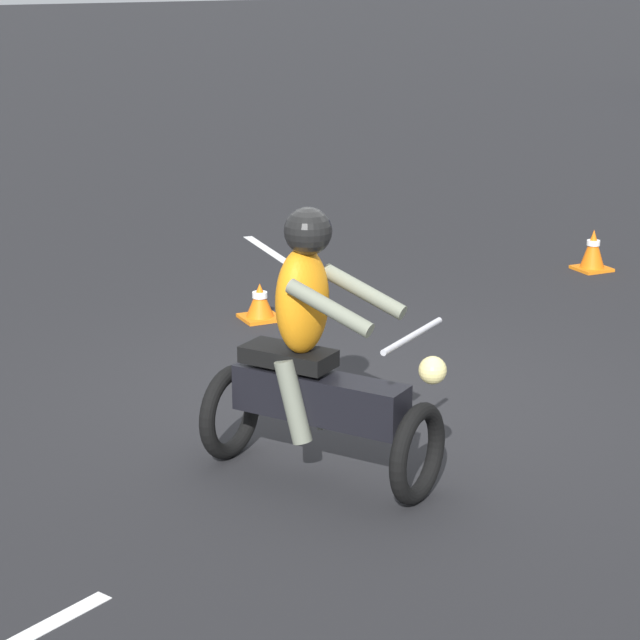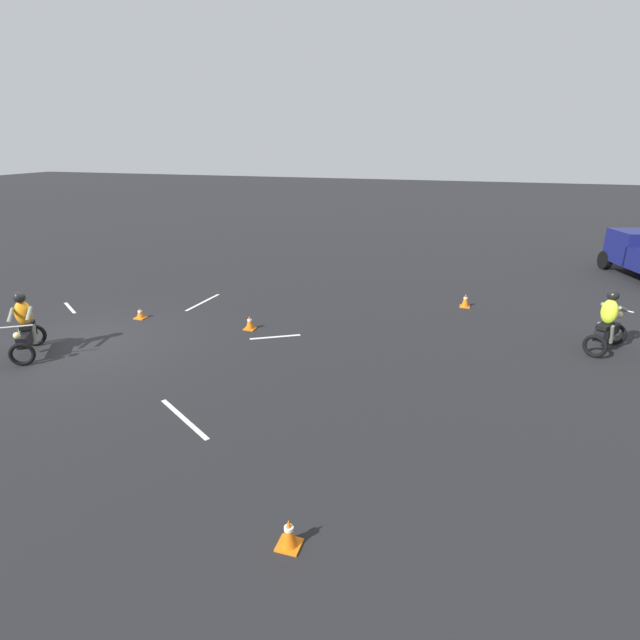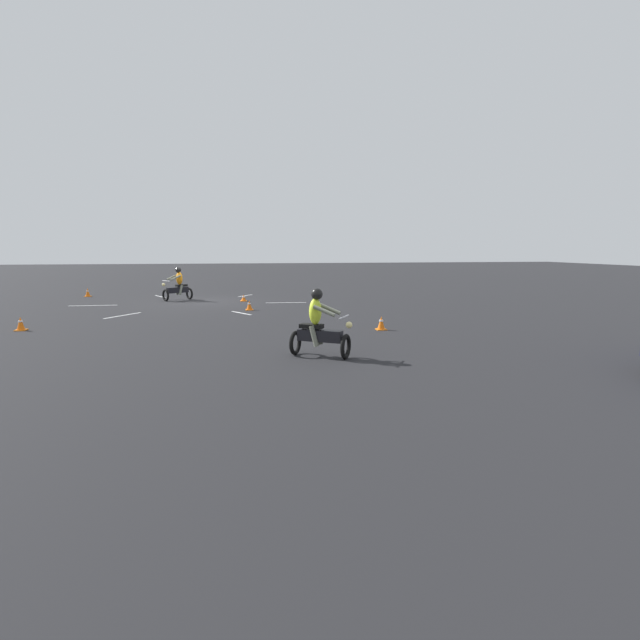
{
  "view_description": "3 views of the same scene",
  "coord_description": "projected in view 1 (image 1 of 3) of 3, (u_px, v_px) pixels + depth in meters",
  "views": [
    {
      "loc": [
        7.34,
        -3.77,
        3.1
      ],
      "look_at": [
        1.07,
        -0.8,
        1.0
      ],
      "focal_mm": 70.0,
      "sensor_mm": 36.0,
      "label": 1
    },
    {
      "loc": [
        10.02,
        9.74,
        5.21
      ],
      "look_at": [
        -1.28,
        6.23,
        0.9
      ],
      "focal_mm": 28.0,
      "sensor_mm": 36.0,
      "label": 2
    },
    {
      "loc": [
        -1.55,
        24.85,
        2.61
      ],
      "look_at": [
        -3.63,
        13.25,
        0.9
      ],
      "focal_mm": 28.0,
      "sensor_mm": 36.0,
      "label": 3
    }
  ],
  "objects": [
    {
      "name": "lane_stripe_w",
      "position": [
        277.0,
        256.0,
        12.85
      ],
      "size": [
        1.94,
        0.23,
        0.01
      ],
      "primitive_type": "cube",
      "rotation": [
        0.0,
        0.0,
        4.65
      ],
      "color": "silver",
      "rests_on": "ground"
    },
    {
      "name": "ground_plane",
      "position": [
        357.0,
        402.0,
        8.79
      ],
      "size": [
        120.0,
        120.0,
        0.0
      ],
      "primitive_type": "plane",
      "color": "black"
    },
    {
      "name": "motorcycle_rider_foreground",
      "position": [
        315.0,
        364.0,
        7.34
      ],
      "size": [
        1.5,
        1.28,
        1.66
      ],
      "rotation": [
        0.0,
        0.0,
        5.31
      ],
      "color": "black",
      "rests_on": "ground"
    },
    {
      "name": "traffic_cone_far_right",
      "position": [
        260.0,
        302.0,
        10.67
      ],
      "size": [
        0.32,
        0.32,
        0.32
      ],
      "color": "orange",
      "rests_on": "ground"
    },
    {
      "name": "traffic_cone_near_right",
      "position": [
        593.0,
        251.0,
        12.27
      ],
      "size": [
        0.32,
        0.32,
        0.41
      ],
      "color": "orange",
      "rests_on": "ground"
    }
  ]
}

